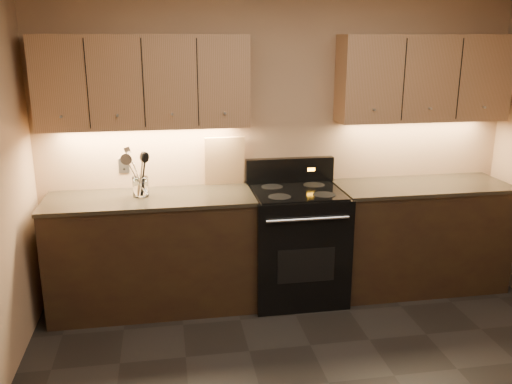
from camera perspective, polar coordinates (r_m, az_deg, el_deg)
wall_back at (r=4.60m, az=2.54°, el=5.61°), size 4.00×0.04×2.60m
counter_left at (r=4.45m, az=-10.82°, el=-6.25°), size 1.62×0.62×0.93m
counter_right at (r=4.94m, az=16.73°, el=-4.40°), size 1.46×0.62×0.93m
stove at (r=4.55m, az=4.25°, el=-5.33°), size 0.76×0.68×1.14m
upper_cab_left at (r=4.29m, az=-11.73°, el=11.28°), size 1.60×0.30×0.70m
upper_cab_right at (r=4.79m, az=17.22°, el=11.36°), size 1.44×0.30×0.70m
outlet_plate at (r=4.55m, az=-13.72°, el=2.71°), size 0.08×0.01×0.12m
utensil_crock at (r=4.32m, az=-12.05°, el=0.51°), size 0.13×0.13×0.15m
cutting_board at (r=4.52m, az=-3.33°, el=3.27°), size 0.33×0.10×0.42m
wooden_spoon at (r=4.29m, az=-12.38°, el=1.94°), size 0.12×0.07×0.34m
black_spoon at (r=4.31m, az=-12.12°, el=1.98°), size 0.12×0.09×0.34m
steel_spatula at (r=4.30m, az=-11.73°, el=2.43°), size 0.22×0.15×0.41m
steel_skimmer at (r=4.28m, az=-11.68°, el=1.92°), size 0.23×0.11×0.34m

